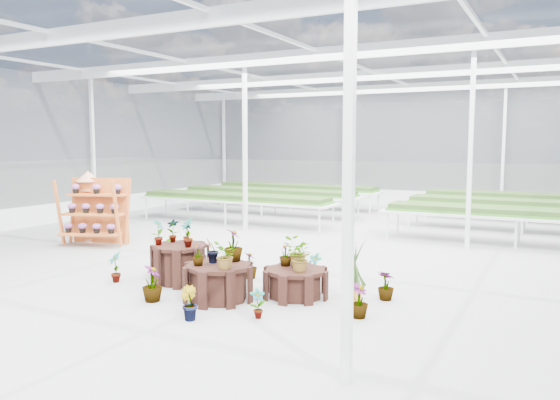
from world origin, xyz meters
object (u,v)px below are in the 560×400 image
at_px(plinth_low, 295,283).
at_px(bird_table, 89,206).
at_px(shelf_rack, 94,212).
at_px(plinth_tall, 180,264).
at_px(plinth_mid, 218,282).

xyz_separation_m(plinth_low, bird_table, (-6.70, 2.09, 0.66)).
relative_size(shelf_rack, bird_table, 0.90).
distance_m(plinth_tall, plinth_mid, 1.34).
distance_m(plinth_tall, plinth_low, 2.20).
xyz_separation_m(plinth_low, shelf_rack, (-6.20, 1.78, 0.57)).
bearing_deg(bird_table, plinth_low, -15.41).
bearing_deg(shelf_rack, plinth_low, -35.41).
height_order(plinth_low, shelf_rack, shelf_rack).
xyz_separation_m(plinth_mid, plinth_low, (1.00, 0.70, -0.05)).
bearing_deg(bird_table, plinth_mid, -24.17).
bearing_deg(plinth_mid, plinth_tall, 153.43).
height_order(plinth_tall, bird_table, bird_table).
relative_size(plinth_low, shelf_rack, 0.64).
relative_size(plinth_tall, bird_table, 0.55).
distance_m(plinth_mid, plinth_low, 1.22).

